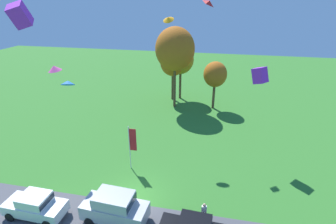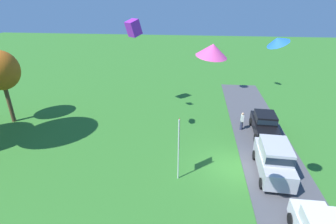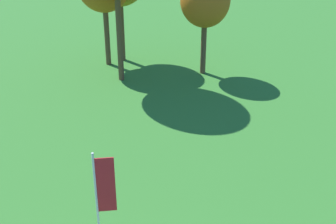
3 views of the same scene
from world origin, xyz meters
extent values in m
cylinder|color=brown|center=(-1.10, 22.11, 2.07)|extent=(0.36, 0.36, 4.15)
cylinder|color=brown|center=(-0.29, 19.27, 2.95)|extent=(0.36, 0.36, 5.90)
cylinder|color=brown|center=(-0.05, 22.83, 2.18)|extent=(0.36, 0.36, 4.35)
cylinder|color=brown|center=(5.24, 19.76, 1.77)|extent=(0.36, 0.36, 3.55)
ellipsoid|color=#B25B19|center=(5.24, 19.76, 4.98)|extent=(3.19, 3.19, 3.51)
cylinder|color=silver|center=(-1.54, 3.65, 2.17)|extent=(0.08, 0.08, 4.34)
cube|color=red|center=(-1.19, 3.65, 3.04)|extent=(0.64, 0.04, 2.17)
camera|label=1|loc=(6.00, -15.56, 14.68)|focal=28.00mm
camera|label=2|loc=(-15.44, 2.90, 11.31)|focal=28.00mm
camera|label=3|loc=(-0.65, -9.20, 12.51)|focal=50.00mm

